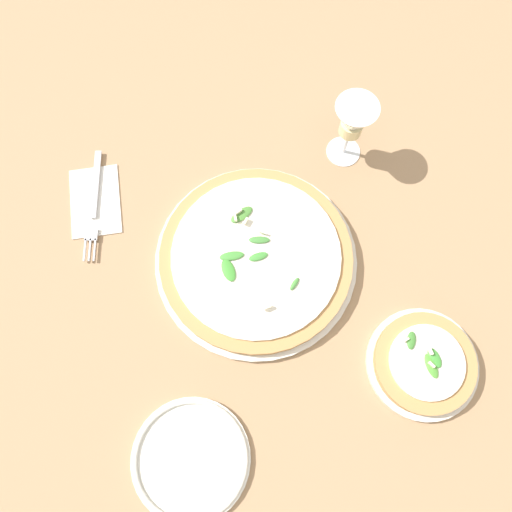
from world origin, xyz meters
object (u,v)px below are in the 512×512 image
at_px(pizza_arugula_main, 256,258).
at_px(side_plate_white, 191,459).
at_px(wine_glass, 353,122).
at_px(pizza_personal_side, 424,363).
at_px(fork, 94,204).

relative_size(pizza_arugula_main, side_plate_white, 1.89).
height_order(pizza_arugula_main, wine_glass, wine_glass).
bearing_deg(pizza_personal_side, fork, -125.44).
bearing_deg(wine_glass, side_plate_white, -34.98).
relative_size(pizza_personal_side, wine_glass, 1.28).
xyz_separation_m(pizza_personal_side, side_plate_white, (0.09, -0.41, -0.01)).
distance_m(pizza_arugula_main, fork, 0.33).
bearing_deg(side_plate_white, pizza_arugula_main, 153.92).
xyz_separation_m(pizza_arugula_main, fork, (-0.16, -0.29, -0.01)).
bearing_deg(fork, pizza_arugula_main, 69.14).
distance_m(pizza_personal_side, side_plate_white, 0.42).
bearing_deg(fork, side_plate_white, 23.19).
distance_m(pizza_personal_side, fork, 0.66).
xyz_separation_m(pizza_arugula_main, side_plate_white, (0.32, -0.16, -0.01)).
height_order(pizza_arugula_main, fork, pizza_arugula_main).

